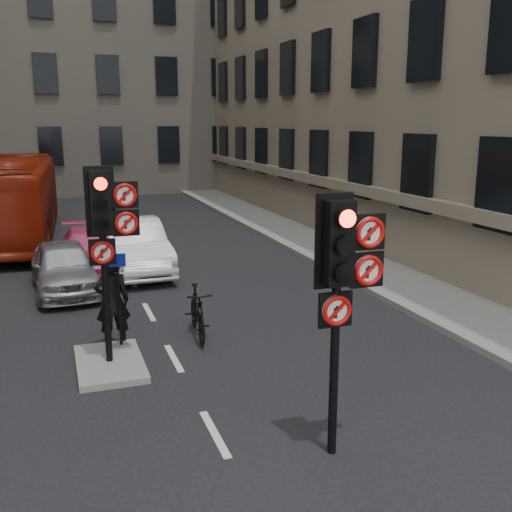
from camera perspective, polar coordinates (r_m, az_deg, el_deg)
pavement_right at (r=20.44m, az=8.27°, el=0.28°), size 3.00×50.00×0.16m
centre_island at (r=11.61m, az=-13.74°, el=-9.91°), size 1.20×2.00×0.12m
building_far at (r=44.10m, az=-17.27°, el=19.50°), size 30.00×14.00×20.00m
signal_near at (r=7.80m, az=8.32°, el=-1.38°), size 0.91×0.40×3.58m
signal_far at (r=10.89m, az=-14.02°, el=3.06°), size 0.91×0.40×3.58m
car_silver at (r=16.65m, az=-17.83°, el=-0.99°), size 1.84×4.05×1.35m
car_white at (r=18.35m, az=-11.55°, el=0.95°), size 1.79×4.78×1.56m
car_pink at (r=18.45m, az=-15.48°, el=0.40°), size 1.88×4.51×1.30m
bus_red at (r=24.54m, az=-22.05°, el=5.07°), size 3.18×11.28×3.11m
motorcycle at (r=12.65m, az=-5.61°, el=-5.36°), size 0.67×1.84×1.08m
motorcyclist at (r=12.27m, az=-13.51°, el=-4.26°), size 0.72×0.50×1.89m
info_sign at (r=11.92m, az=-12.97°, el=-2.85°), size 0.32×0.12×1.86m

